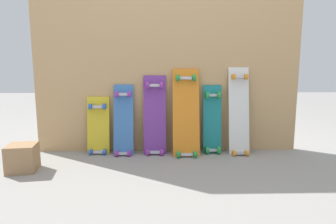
% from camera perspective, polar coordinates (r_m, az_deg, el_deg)
% --- Properties ---
extents(ground_plane, '(12.00, 12.00, 0.00)m').
position_cam_1_polar(ground_plane, '(2.70, -0.04, -7.84)').
color(ground_plane, gray).
extents(plywood_wall_panel, '(2.38, 0.04, 1.77)m').
position_cam_1_polar(plywood_wall_panel, '(2.66, -0.08, 11.19)').
color(plywood_wall_panel, tan).
rests_on(plywood_wall_panel, ground).
extents(skateboard_yellow, '(0.20, 0.15, 0.58)m').
position_cam_1_polar(skateboard_yellow, '(2.70, -13.48, -3.28)').
color(skateboard_yellow, gold).
rests_on(skateboard_yellow, ground).
extents(skateboard_blue, '(0.17, 0.20, 0.69)m').
position_cam_1_polar(skateboard_blue, '(2.62, -8.71, -2.30)').
color(skateboard_blue, '#386BAD').
rests_on(skateboard_blue, ground).
extents(skateboard_purple, '(0.20, 0.18, 0.77)m').
position_cam_1_polar(skateboard_purple, '(2.60, -2.61, -1.32)').
color(skateboard_purple, '#6B338C').
rests_on(skateboard_purple, ground).
extents(skateboard_orange, '(0.23, 0.25, 0.83)m').
position_cam_1_polar(skateboard_orange, '(2.57, 3.55, -0.81)').
color(skateboard_orange, orange).
rests_on(skateboard_orange, ground).
extents(skateboard_teal, '(0.17, 0.15, 0.67)m').
position_cam_1_polar(skateboard_teal, '(2.67, 8.66, -2.05)').
color(skateboard_teal, '#197A7F').
rests_on(skateboard_teal, ground).
extents(skateboard_white, '(0.18, 0.21, 0.84)m').
position_cam_1_polar(skateboard_white, '(2.67, 13.71, -0.57)').
color(skateboard_white, silver).
rests_on(skateboard_white, ground).
extents(wooden_crate, '(0.23, 0.23, 0.20)m').
position_cam_1_polar(wooden_crate, '(2.46, -26.58, -8.01)').
color(wooden_crate, '#99724C').
rests_on(wooden_crate, ground).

